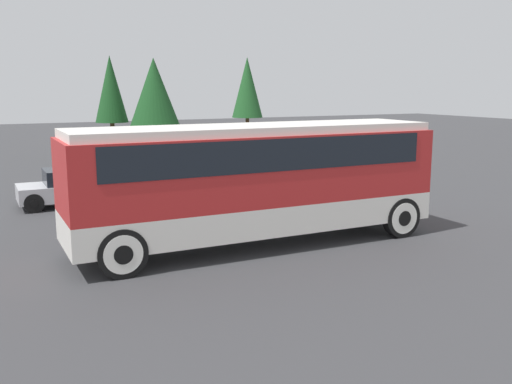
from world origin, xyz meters
name	(u,v)px	position (x,y,z in m)	size (l,w,h in m)	color
ground_plane	(256,245)	(0.00, 0.00, 0.00)	(120.00, 120.00, 0.00)	#38383A
tour_bus	(259,173)	(0.10, 0.00, 2.00)	(10.20, 2.59, 3.31)	silver
parked_car_near	(84,186)	(-3.24, 7.87, 0.68)	(4.75, 1.81, 1.36)	#BCBCC1
parked_car_mid	(238,174)	(3.05, 7.85, 0.70)	(4.12, 1.87, 1.38)	navy
tree_left	(247,88)	(12.16, 25.94, 4.27)	(2.33, 2.33, 6.55)	brown
tree_center	(111,90)	(1.15, 22.67, 4.16)	(2.04, 2.04, 6.25)	brown
tree_right	(154,94)	(2.94, 19.31, 3.89)	(3.13, 3.13, 6.00)	brown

